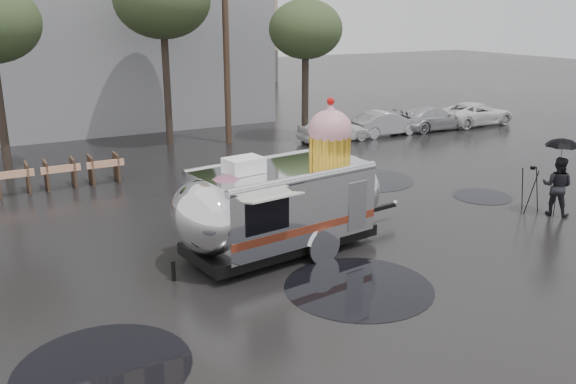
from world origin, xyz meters
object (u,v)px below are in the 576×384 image
airstream_trailer (284,200)px  tripod (531,185)px  person_left (228,235)px  person_right (557,186)px

airstream_trailer → tripod: size_ratio=4.97×
airstream_trailer → person_left: size_ratio=4.11×
tripod → person_left: bearing=-170.1°
person_left → tripod: 9.83m
airstream_trailer → person_left: bearing=-173.4°
airstream_trailer → tripod: 8.14m
airstream_trailer → person_right: 8.67m
person_right → tripod: person_right is taller
airstream_trailer → person_left: 1.86m
airstream_trailer → person_left: airstream_trailer is taller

